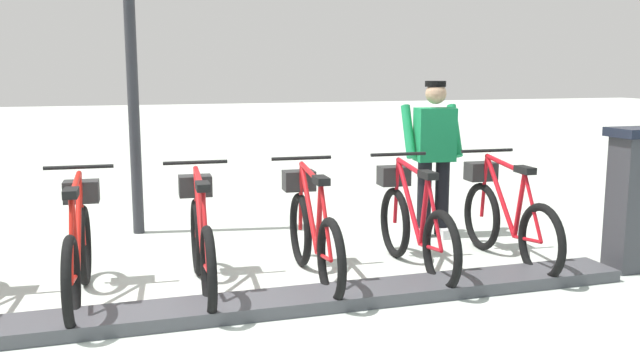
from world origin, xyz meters
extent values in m
plane|color=silver|center=(0.00, 0.00, 0.00)|extent=(60.00, 60.00, 0.00)
cube|color=#47474C|center=(0.00, 0.00, 0.05)|extent=(0.44, 7.35, 0.10)
cube|color=#38383D|center=(0.05, -4.03, 0.60)|extent=(0.28, 0.44, 1.20)
cube|color=#194C8C|center=(0.20, -4.03, 0.95)|extent=(0.03, 0.30, 0.40)
torus|color=black|center=(0.03, -3.05, 0.33)|extent=(0.67, 0.10, 0.67)
torus|color=black|center=(1.07, -3.10, 0.33)|extent=(0.67, 0.10, 0.67)
cylinder|color=red|center=(0.73, -3.09, 0.61)|extent=(0.60, 0.07, 0.70)
cylinder|color=red|center=(0.39, -3.07, 0.58)|extent=(0.16, 0.05, 0.61)
cylinder|color=red|center=(0.67, -3.08, 0.92)|extent=(0.69, 0.07, 0.11)
cylinder|color=red|center=(0.24, -3.06, 0.31)|extent=(0.43, 0.05, 0.09)
cylinder|color=red|center=(0.18, -3.06, 0.61)|extent=(0.33, 0.05, 0.56)
cylinder|color=red|center=(1.04, -3.10, 0.64)|extent=(0.10, 0.04, 0.62)
cube|color=black|center=(0.33, -3.07, 0.91)|extent=(0.22, 0.11, 0.06)
cylinder|color=black|center=(1.01, -3.10, 1.00)|extent=(0.06, 0.54, 0.03)
cube|color=#2D2D2D|center=(1.12, -3.10, 0.78)|extent=(0.21, 0.29, 0.18)
torus|color=black|center=(0.03, -2.12, 0.33)|extent=(0.67, 0.10, 0.67)
torus|color=black|center=(1.07, -2.16, 0.33)|extent=(0.67, 0.10, 0.67)
cylinder|color=red|center=(0.73, -2.15, 0.61)|extent=(0.60, 0.07, 0.70)
cylinder|color=red|center=(0.39, -2.13, 0.58)|extent=(0.16, 0.05, 0.61)
cylinder|color=red|center=(0.67, -2.15, 0.92)|extent=(0.69, 0.07, 0.11)
cylinder|color=red|center=(0.24, -2.13, 0.31)|extent=(0.43, 0.05, 0.09)
cylinder|color=red|center=(0.18, -2.12, 0.61)|extent=(0.33, 0.05, 0.56)
cylinder|color=red|center=(1.04, -2.16, 0.64)|extent=(0.10, 0.04, 0.62)
cube|color=black|center=(0.33, -2.13, 0.91)|extent=(0.22, 0.11, 0.06)
cylinder|color=black|center=(1.01, -2.16, 1.00)|extent=(0.06, 0.54, 0.03)
cube|color=#2D2D2D|center=(1.12, -2.17, 0.78)|extent=(0.21, 0.29, 0.18)
torus|color=black|center=(0.03, -1.18, 0.33)|extent=(0.67, 0.10, 0.67)
torus|color=black|center=(1.07, -1.23, 0.33)|extent=(0.67, 0.10, 0.67)
cylinder|color=red|center=(0.73, -1.21, 0.61)|extent=(0.60, 0.07, 0.70)
cylinder|color=red|center=(0.39, -1.20, 0.58)|extent=(0.16, 0.05, 0.61)
cylinder|color=red|center=(0.67, -1.21, 0.92)|extent=(0.69, 0.07, 0.11)
cylinder|color=red|center=(0.24, -1.19, 0.31)|extent=(0.43, 0.05, 0.09)
cylinder|color=red|center=(0.18, -1.19, 0.61)|extent=(0.33, 0.05, 0.56)
cylinder|color=red|center=(1.04, -1.23, 0.64)|extent=(0.10, 0.04, 0.62)
cube|color=black|center=(0.33, -1.19, 0.91)|extent=(0.22, 0.11, 0.06)
cylinder|color=black|center=(1.01, -1.23, 1.00)|extent=(0.06, 0.54, 0.03)
cube|color=#2D2D2D|center=(1.12, -1.23, 0.78)|extent=(0.21, 0.29, 0.18)
torus|color=black|center=(0.03, -0.24, 0.33)|extent=(0.67, 0.10, 0.67)
torus|color=black|center=(1.07, -0.29, 0.33)|extent=(0.67, 0.10, 0.67)
cylinder|color=red|center=(0.73, -0.28, 0.61)|extent=(0.60, 0.07, 0.70)
cylinder|color=red|center=(0.39, -0.26, 0.58)|extent=(0.16, 0.05, 0.61)
cylinder|color=red|center=(0.67, -0.27, 0.92)|extent=(0.69, 0.07, 0.11)
cylinder|color=red|center=(0.24, -0.25, 0.31)|extent=(0.43, 0.05, 0.09)
cylinder|color=red|center=(0.18, -0.25, 0.61)|extent=(0.33, 0.05, 0.56)
cylinder|color=red|center=(1.04, -0.29, 0.64)|extent=(0.10, 0.04, 0.62)
cube|color=black|center=(0.33, -0.26, 0.91)|extent=(0.22, 0.11, 0.06)
cylinder|color=black|center=(1.01, -0.29, 1.00)|extent=(0.06, 0.54, 0.03)
cube|color=#2D2D2D|center=(1.12, -0.29, 0.78)|extent=(0.21, 0.29, 0.18)
torus|color=black|center=(0.03, 0.69, 0.33)|extent=(0.67, 0.10, 0.67)
torus|color=black|center=(1.07, 0.64, 0.33)|extent=(0.67, 0.10, 0.67)
cylinder|color=red|center=(0.73, 0.66, 0.61)|extent=(0.60, 0.07, 0.70)
cylinder|color=red|center=(0.39, 0.68, 0.58)|extent=(0.16, 0.05, 0.61)
cylinder|color=red|center=(0.67, 0.66, 0.92)|extent=(0.69, 0.07, 0.11)
cylinder|color=red|center=(0.24, 0.68, 0.31)|extent=(0.43, 0.05, 0.09)
cylinder|color=red|center=(0.18, 0.68, 0.61)|extent=(0.33, 0.05, 0.56)
cylinder|color=red|center=(1.04, 0.65, 0.64)|extent=(0.10, 0.04, 0.62)
cube|color=black|center=(0.33, 0.68, 0.91)|extent=(0.22, 0.11, 0.06)
cylinder|color=black|center=(1.01, 0.65, 1.00)|extent=(0.06, 0.54, 0.03)
cube|color=#2D2D2D|center=(1.12, 0.64, 0.78)|extent=(0.21, 0.29, 0.18)
cube|color=white|center=(1.77, -2.78, 0.05)|extent=(0.27, 0.14, 0.10)
cube|color=white|center=(1.63, -2.98, 0.05)|extent=(0.27, 0.14, 0.10)
cylinder|color=black|center=(1.71, -2.78, 0.43)|extent=(0.15, 0.15, 0.82)
cylinder|color=black|center=(1.69, -2.98, 0.43)|extent=(0.15, 0.15, 0.82)
cube|color=#1B9052|center=(1.70, -2.88, 1.10)|extent=(0.31, 0.43, 0.56)
cylinder|color=#1B9052|center=(1.83, -2.63, 1.13)|extent=(0.35, 0.14, 0.57)
cylinder|color=#1B9052|center=(1.77, -3.15, 1.13)|extent=(0.35, 0.14, 0.57)
sphere|color=tan|center=(1.70, -2.88, 1.53)|extent=(0.22, 0.22, 0.22)
cylinder|color=black|center=(1.72, -2.88, 1.63)|extent=(0.22, 0.22, 0.06)
cylinder|color=#2D2D33|center=(2.78, 0.14, 1.81)|extent=(0.12, 0.12, 3.61)
camera|label=1|loc=(-4.72, 0.37, 1.79)|focal=37.87mm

